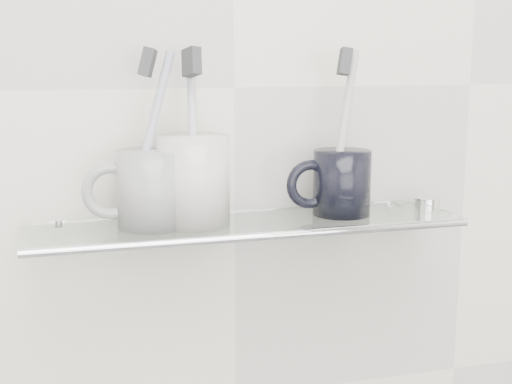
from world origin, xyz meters
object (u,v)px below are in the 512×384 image
object	(u,v)px
mug_right	(342,183)
shelf_glass	(248,225)
mug_left	(151,189)
mug_center	(194,180)

from	to	relation	value
mug_right	shelf_glass	bearing A→B (deg)	177.14
mug_left	mug_right	distance (m)	0.23
shelf_glass	mug_right	xyz separation A→B (m)	(0.12, 0.00, 0.04)
mug_center	mug_right	bearing A→B (deg)	0.26
shelf_glass	mug_right	size ratio (longest dim) A/B	6.47
mug_left	mug_center	distance (m)	0.05
shelf_glass	mug_center	size ratio (longest dim) A/B	4.96
mug_center	mug_right	world-z (taller)	mug_center
shelf_glass	mug_left	distance (m)	0.12
mug_left	mug_right	bearing A→B (deg)	22.86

